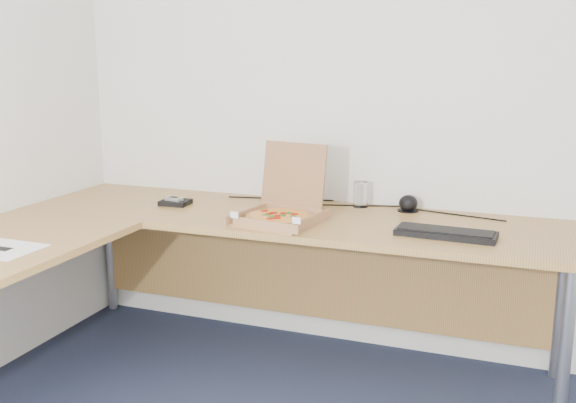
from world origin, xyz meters
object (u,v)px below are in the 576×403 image
at_px(drinking_glass, 361,194).
at_px(keyboard, 446,234).
at_px(pizza_box, 280,213).
at_px(wallet, 175,202).
at_px(desk, 178,237).

xyz_separation_m(drinking_glass, keyboard, (0.46, -0.40, -0.05)).
xyz_separation_m(pizza_box, wallet, (-0.60, 0.14, -0.03)).
relative_size(pizza_box, keyboard, 0.94).
distance_m(pizza_box, wallet, 0.62).
height_order(desk, pizza_box, pizza_box).
bearing_deg(desk, keyboard, 15.78).
height_order(pizza_box, drinking_glass, pizza_box).
height_order(drinking_glass, wallet, drinking_glass).
relative_size(desk, wallet, 18.49).
height_order(desk, keyboard, keyboard).
relative_size(desk, drinking_glass, 20.31).
relative_size(desk, pizza_box, 6.71).
relative_size(keyboard, wallet, 2.94).
xyz_separation_m(pizza_box, drinking_glass, (0.26, 0.41, 0.02)).
bearing_deg(pizza_box, drinking_glass, 68.10).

